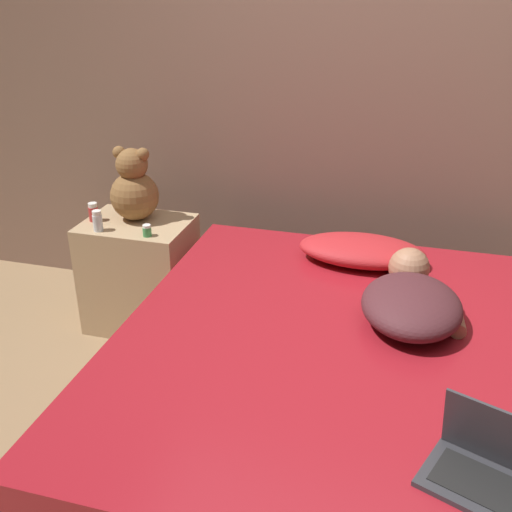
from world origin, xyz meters
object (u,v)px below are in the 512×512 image
object	(u,v)px
bottle_green	(147,231)
person_lying	(412,299)
laptop	(490,468)
bottle_red	(93,212)
bottle_clear	(98,221)
teddy_bear	(134,188)
pillow	(362,250)

from	to	relation	value
bottle_green	person_lying	bearing A→B (deg)	-15.48
laptop	bottle_red	world-z (taller)	laptop
bottle_clear	bottle_green	distance (m)	0.26
laptop	bottle_green	distance (m)	1.89
teddy_bear	laptop	bearing A→B (deg)	-39.24
laptop	teddy_bear	world-z (taller)	teddy_bear
person_lying	teddy_bear	bearing A→B (deg)	154.64
person_lying	bottle_clear	distance (m)	1.56
teddy_bear	bottle_green	xyz separation A→B (m)	(0.15, -0.19, -0.14)
laptop	bottle_red	bearing A→B (deg)	167.24
bottle_red	bottle_green	distance (m)	0.37
person_lying	bottle_clear	world-z (taller)	person_lying
pillow	teddy_bear	distance (m)	1.19
teddy_bear	bottle_green	world-z (taller)	teddy_bear
pillow	bottle_red	xyz separation A→B (m)	(-1.37, 0.02, 0.04)
teddy_bear	bottle_clear	distance (m)	0.25
bottle_clear	laptop	bearing A→B (deg)	-33.11
pillow	person_lying	distance (m)	0.50
bottle_green	teddy_bear	bearing A→B (deg)	127.78
laptop	bottle_clear	distance (m)	2.10
pillow	teddy_bear	size ratio (longest dim) A/B	1.51
person_lying	bottle_clear	size ratio (longest dim) A/B	6.02
pillow	bottle_clear	xyz separation A→B (m)	(-1.29, -0.09, 0.04)
bottle_red	teddy_bear	bearing A→B (deg)	23.43
pillow	bottle_red	world-z (taller)	bottle_red
pillow	laptop	xyz separation A→B (m)	(0.47, -1.24, -0.01)
laptop	person_lying	bearing A→B (deg)	127.71
bottle_clear	bottle_red	world-z (taller)	bottle_clear
teddy_bear	person_lying	bearing A→B (deg)	-21.06
bottle_red	bottle_green	world-z (taller)	bottle_red
pillow	bottle_clear	bearing A→B (deg)	-175.95
laptop	bottle_clear	size ratio (longest dim) A/B	3.41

